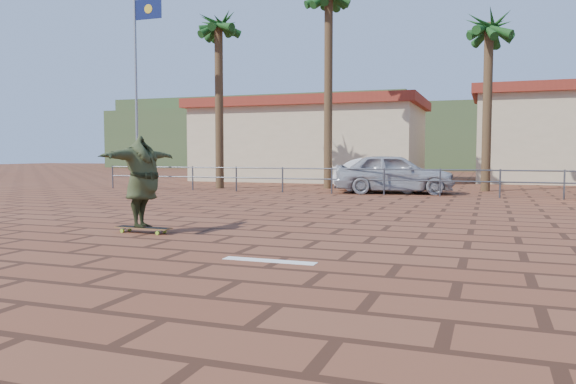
% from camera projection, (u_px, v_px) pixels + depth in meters
% --- Properties ---
extents(ground, '(120.00, 120.00, 0.00)m').
position_uv_depth(ground, '(257.00, 245.00, 9.44)').
color(ground, brown).
rests_on(ground, ground).
extents(paint_stripe, '(1.40, 0.22, 0.01)m').
position_uv_depth(paint_stripe, '(269.00, 261.00, 8.08)').
color(paint_stripe, white).
rests_on(paint_stripe, ground).
extents(guardrail, '(24.06, 0.06, 1.00)m').
position_uv_depth(guardrail, '(384.00, 177.00, 20.65)').
color(guardrail, '#47494F').
rests_on(guardrail, ground).
extents(flagpole, '(1.30, 0.10, 8.00)m').
position_uv_depth(flagpole, '(139.00, 77.00, 22.78)').
color(flagpole, gray).
rests_on(flagpole, ground).
extents(palm_far_left, '(2.40, 2.40, 8.25)m').
position_uv_depth(palm_far_left, '(219.00, 30.00, 24.17)').
color(palm_far_left, brown).
rests_on(palm_far_left, ground).
extents(palm_left, '(2.40, 2.40, 9.45)m').
position_uv_depth(palm_left, '(329.00, 3.00, 23.97)').
color(palm_left, brown).
rests_on(palm_left, ground).
extents(palm_center, '(2.40, 2.40, 7.75)m').
position_uv_depth(palm_center, '(489.00, 32.00, 22.36)').
color(palm_center, brown).
rests_on(palm_center, ground).
extents(building_west, '(12.60, 7.60, 4.50)m').
position_uv_depth(building_west, '(311.00, 140.00, 31.95)').
color(building_west, beige).
rests_on(building_west, ground).
extents(hill_front, '(70.00, 18.00, 6.00)m').
position_uv_depth(hill_front, '(452.00, 138.00, 56.15)').
color(hill_front, '#384C28').
rests_on(hill_front, ground).
extents(hill_back, '(35.00, 14.00, 8.00)m').
position_uv_depth(hill_back, '(270.00, 133.00, 69.16)').
color(hill_back, '#384C28').
rests_on(hill_back, ground).
extents(longboard, '(1.18, 0.29, 0.12)m').
position_uv_depth(longboard, '(143.00, 228.00, 10.89)').
color(longboard, olive).
rests_on(longboard, ground).
extents(skateboarder, '(0.69, 2.20, 1.77)m').
position_uv_depth(skateboarder, '(142.00, 181.00, 10.83)').
color(skateboarder, '#323B1F').
rests_on(skateboarder, longboard).
extents(car_silver, '(4.76, 2.55, 1.54)m').
position_uv_depth(car_silver, '(394.00, 173.00, 21.52)').
color(car_silver, '#A2A4A9').
rests_on(car_silver, ground).
extents(car_white, '(4.38, 2.40, 1.37)m').
position_uv_depth(car_white, '(386.00, 175.00, 22.52)').
color(car_white, silver).
rests_on(car_white, ground).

